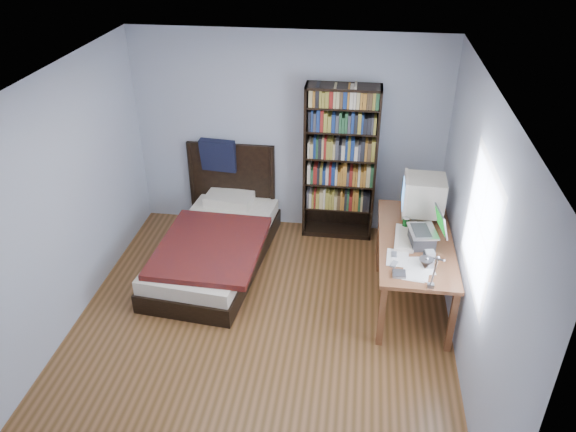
# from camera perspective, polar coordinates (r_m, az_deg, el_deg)

# --- Properties ---
(room) EXTENTS (4.20, 4.24, 2.50)m
(room) POSITION_cam_1_polar(r_m,az_deg,el_deg) (5.04, -2.82, -0.63)
(room) COLOR brown
(room) RESTS_ON ground
(desk) EXTENTS (0.75, 1.66, 0.73)m
(desk) POSITION_cam_1_polar(r_m,az_deg,el_deg) (6.45, 12.31, -2.53)
(desk) COLOR brown
(desk) RESTS_ON floor
(crt_monitor) EXTENTS (0.44, 0.41, 0.50)m
(crt_monitor) POSITION_cam_1_polar(r_m,az_deg,el_deg) (6.16, 13.52, 2.04)
(crt_monitor) COLOR #C0B79F
(crt_monitor) RESTS_ON desk
(laptop) EXTENTS (0.38, 0.38, 0.41)m
(laptop) POSITION_cam_1_polar(r_m,az_deg,el_deg) (5.77, 13.67, -1.93)
(laptop) COLOR #2D2D30
(laptop) RESTS_ON desk
(desk_lamp) EXTENTS (0.22, 0.50, 0.59)m
(desk_lamp) POSITION_cam_1_polar(r_m,az_deg,el_deg) (4.69, 13.97, -4.94)
(desk_lamp) COLOR #99999E
(desk_lamp) RESTS_ON desk
(keyboard) EXTENTS (0.23, 0.50, 0.05)m
(keyboard) POSITION_cam_1_polar(r_m,az_deg,el_deg) (5.87, 11.75, -2.23)
(keyboard) COLOR beige
(keyboard) RESTS_ON desk
(speaker) EXTENTS (0.10, 0.10, 0.17)m
(speaker) POSITION_cam_1_polar(r_m,az_deg,el_deg) (5.47, 14.13, -4.27)
(speaker) COLOR gray
(speaker) RESTS_ON desk
(soda_can) EXTENTS (0.07, 0.07, 0.12)m
(soda_can) POSITION_cam_1_polar(r_m,az_deg,el_deg) (6.04, 11.87, -0.75)
(soda_can) COLOR #07360F
(soda_can) RESTS_ON desk
(mouse) EXTENTS (0.07, 0.12, 0.04)m
(mouse) POSITION_cam_1_polar(r_m,az_deg,el_deg) (6.16, 12.67, -0.63)
(mouse) COLOR silver
(mouse) RESTS_ON desk
(phone_silver) EXTENTS (0.05, 0.11, 0.02)m
(phone_silver) POSITION_cam_1_polar(r_m,az_deg,el_deg) (5.60, 10.72, -3.88)
(phone_silver) COLOR #BCBBC0
(phone_silver) RESTS_ON desk
(phone_grey) EXTENTS (0.08, 0.11, 0.02)m
(phone_grey) POSITION_cam_1_polar(r_m,az_deg,el_deg) (5.47, 10.72, -4.82)
(phone_grey) COLOR gray
(phone_grey) RESTS_ON desk
(external_drive) EXTENTS (0.12, 0.12, 0.03)m
(external_drive) POSITION_cam_1_polar(r_m,az_deg,el_deg) (5.34, 11.22, -5.81)
(external_drive) COLOR gray
(external_drive) RESTS_ON desk
(bookshelf) EXTENTS (0.87, 0.30, 1.93)m
(bookshelf) POSITION_cam_1_polar(r_m,az_deg,el_deg) (6.82, 5.31, 5.30)
(bookshelf) COLOR black
(bookshelf) RESTS_ON floor
(bed) EXTENTS (1.26, 2.21, 1.16)m
(bed) POSITION_cam_1_polar(r_m,az_deg,el_deg) (6.65, -7.31, -2.61)
(bed) COLOR black
(bed) RESTS_ON floor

